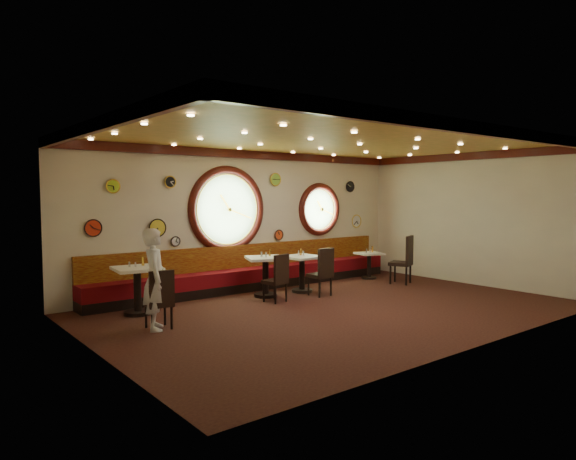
# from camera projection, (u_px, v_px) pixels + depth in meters

# --- Properties ---
(floor) EXTENTS (9.00, 6.00, 0.00)m
(floor) POSITION_uv_depth(u_px,v_px,m) (337.00, 309.00, 9.79)
(floor) COLOR black
(floor) RESTS_ON ground
(ceiling) EXTENTS (9.00, 6.00, 0.02)m
(ceiling) POSITION_uv_depth(u_px,v_px,m) (338.00, 140.00, 9.56)
(ceiling) COLOR gold
(ceiling) RESTS_ON wall_back
(wall_back) EXTENTS (9.00, 0.02, 3.20)m
(wall_back) POSITION_uv_depth(u_px,v_px,m) (249.00, 220.00, 12.02)
(wall_back) COLOR beige
(wall_back) RESTS_ON floor
(wall_front) EXTENTS (9.00, 0.02, 3.20)m
(wall_front) POSITION_uv_depth(u_px,v_px,m) (484.00, 236.00, 7.33)
(wall_front) COLOR beige
(wall_front) RESTS_ON floor
(wall_left) EXTENTS (0.02, 6.00, 3.20)m
(wall_left) POSITION_uv_depth(u_px,v_px,m) (96.00, 238.00, 6.89)
(wall_left) COLOR beige
(wall_left) RESTS_ON floor
(wall_right) EXTENTS (0.02, 6.00, 3.20)m
(wall_right) POSITION_uv_depth(u_px,v_px,m) (472.00, 219.00, 12.46)
(wall_right) COLOR beige
(wall_right) RESTS_ON floor
(molding_back) EXTENTS (9.00, 0.10, 0.18)m
(molding_back) POSITION_uv_depth(u_px,v_px,m) (250.00, 155.00, 11.88)
(molding_back) COLOR #3A0E0A
(molding_back) RESTS_ON wall_back
(molding_front) EXTENTS (9.00, 0.10, 0.18)m
(molding_front) POSITION_uv_depth(u_px,v_px,m) (483.00, 129.00, 7.26)
(molding_front) COLOR #3A0E0A
(molding_front) RESTS_ON wall_back
(molding_left) EXTENTS (0.10, 6.00, 0.18)m
(molding_left) POSITION_uv_depth(u_px,v_px,m) (96.00, 125.00, 6.82)
(molding_left) COLOR #3A0E0A
(molding_left) RESTS_ON wall_back
(molding_right) EXTENTS (0.10, 6.00, 0.18)m
(molding_right) POSITION_uv_depth(u_px,v_px,m) (472.00, 156.00, 12.32)
(molding_right) COLOR #3A0E0A
(molding_right) RESTS_ON wall_back
(banquette_base) EXTENTS (8.00, 0.55, 0.20)m
(banquette_base) POSITION_uv_depth(u_px,v_px,m) (256.00, 284.00, 11.91)
(banquette_base) COLOR black
(banquette_base) RESTS_ON floor
(banquette_seat) EXTENTS (8.00, 0.55, 0.30)m
(banquette_seat) POSITION_uv_depth(u_px,v_px,m) (256.00, 274.00, 11.89)
(banquette_seat) COLOR #5D0810
(banquette_seat) RESTS_ON banquette_base
(banquette_back) EXTENTS (8.00, 0.10, 0.55)m
(banquette_back) POSITION_uv_depth(u_px,v_px,m) (250.00, 256.00, 12.04)
(banquette_back) COLOR #631407
(banquette_back) RESTS_ON wall_back
(porthole_left_glass) EXTENTS (1.66, 0.02, 1.66)m
(porthole_left_glass) POSITION_uv_depth(u_px,v_px,m) (227.00, 209.00, 11.63)
(porthole_left_glass) COLOR #7EB36B
(porthole_left_glass) RESTS_ON wall_back
(porthole_left_frame) EXTENTS (1.98, 0.18, 1.98)m
(porthole_left_frame) POSITION_uv_depth(u_px,v_px,m) (227.00, 209.00, 11.62)
(porthole_left_frame) COLOR #3A0E0A
(porthole_left_frame) RESTS_ON wall_back
(porthole_left_ring) EXTENTS (1.61, 0.03, 1.61)m
(porthole_left_ring) POSITION_uv_depth(u_px,v_px,m) (228.00, 209.00, 11.60)
(porthole_left_ring) COLOR gold
(porthole_left_ring) RESTS_ON wall_back
(porthole_right_glass) EXTENTS (1.10, 0.02, 1.10)m
(porthole_right_glass) POSITION_uv_depth(u_px,v_px,m) (319.00, 209.00, 13.37)
(porthole_right_glass) COLOR #7EB36B
(porthole_right_glass) RESTS_ON wall_back
(porthole_right_frame) EXTENTS (1.38, 0.18, 1.38)m
(porthole_right_frame) POSITION_uv_depth(u_px,v_px,m) (319.00, 209.00, 13.35)
(porthole_right_frame) COLOR #3A0E0A
(porthole_right_frame) RESTS_ON wall_back
(porthole_right_ring) EXTENTS (1.09, 0.03, 1.09)m
(porthole_right_ring) POSITION_uv_depth(u_px,v_px,m) (320.00, 209.00, 13.33)
(porthole_right_ring) COLOR gold
(porthole_right_ring) RESTS_ON wall_back
(wall_clock_0) EXTENTS (0.36, 0.03, 0.36)m
(wall_clock_0) POSITION_uv_depth(u_px,v_px,m) (157.00, 228.00, 10.58)
(wall_clock_0) COLOR yellow
(wall_clock_0) RESTS_ON wall_back
(wall_clock_1) EXTENTS (0.34, 0.03, 0.34)m
(wall_clock_1) POSITION_uv_depth(u_px,v_px,m) (356.00, 221.00, 14.20)
(wall_clock_1) COLOR silver
(wall_clock_1) RESTS_ON wall_back
(wall_clock_2) EXTENTS (0.24, 0.03, 0.24)m
(wall_clock_2) POSITION_uv_depth(u_px,v_px,m) (279.00, 235.00, 12.55)
(wall_clock_2) COLOR #DD461A
(wall_clock_2) RESTS_ON wall_back
(wall_clock_3) EXTENTS (0.26, 0.03, 0.26)m
(wall_clock_3) POSITION_uv_depth(u_px,v_px,m) (113.00, 186.00, 9.96)
(wall_clock_3) COLOR #A4C828
(wall_clock_3) RESTS_ON wall_back
(wall_clock_4) EXTENTS (0.28, 0.03, 0.28)m
(wall_clock_4) POSITION_uv_depth(u_px,v_px,m) (350.00, 187.00, 13.98)
(wall_clock_4) COLOR black
(wall_clock_4) RESTS_ON wall_back
(wall_clock_5) EXTENTS (0.32, 0.03, 0.32)m
(wall_clock_5) POSITION_uv_depth(u_px,v_px,m) (93.00, 228.00, 9.77)
(wall_clock_5) COLOR red
(wall_clock_5) RESTS_ON wall_back
(wall_clock_6) EXTENTS (0.20, 0.03, 0.20)m
(wall_clock_6) POSITION_uv_depth(u_px,v_px,m) (175.00, 241.00, 10.84)
(wall_clock_6) COLOR white
(wall_clock_6) RESTS_ON wall_back
(wall_clock_7) EXTENTS (0.24, 0.03, 0.24)m
(wall_clock_7) POSITION_uv_depth(u_px,v_px,m) (170.00, 182.00, 10.70)
(wall_clock_7) COLOR black
(wall_clock_7) RESTS_ON wall_back
(wall_clock_8) EXTENTS (0.30, 0.03, 0.30)m
(wall_clock_8) POSITION_uv_depth(u_px,v_px,m) (275.00, 179.00, 12.39)
(wall_clock_8) COLOR #8ACA3F
(wall_clock_8) RESTS_ON wall_back
(table_a) EXTENTS (0.88, 0.88, 0.87)m
(table_a) POSITION_uv_depth(u_px,v_px,m) (137.00, 285.00, 9.34)
(table_a) COLOR black
(table_a) RESTS_ON floor
(table_b) EXTENTS (1.02, 1.02, 0.86)m
(table_b) POSITION_uv_depth(u_px,v_px,m) (266.00, 272.00, 10.97)
(table_b) COLOR black
(table_b) RESTS_ON floor
(table_c) EXTENTS (0.77, 0.77, 0.82)m
(table_c) POSITION_uv_depth(u_px,v_px,m) (302.00, 269.00, 11.49)
(table_c) COLOR black
(table_c) RESTS_ON floor
(table_d) EXTENTS (0.77, 0.77, 0.68)m
(table_d) POSITION_uv_depth(u_px,v_px,m) (369.00, 262.00, 13.32)
(table_d) COLOR black
(table_d) RESTS_ON floor
(chair_a) EXTENTS (0.45, 0.45, 0.60)m
(chair_a) POSITION_uv_depth(u_px,v_px,m) (160.00, 296.00, 8.28)
(chair_a) COLOR black
(chair_a) RESTS_ON floor
(chair_b) EXTENTS (0.48, 0.48, 0.61)m
(chair_b) POSITION_uv_depth(u_px,v_px,m) (278.00, 275.00, 10.38)
(chair_b) COLOR black
(chair_b) RESTS_ON floor
(chair_c) EXTENTS (0.45, 0.45, 0.65)m
(chair_c) POSITION_uv_depth(u_px,v_px,m) (323.00, 269.00, 11.01)
(chair_c) COLOR black
(chair_c) RESTS_ON floor
(chair_d) EXTENTS (0.65, 0.65, 0.73)m
(chair_d) POSITION_uv_depth(u_px,v_px,m) (405.00, 256.00, 12.52)
(chair_d) COLOR black
(chair_d) RESTS_ON floor
(condiment_a_salt) EXTENTS (0.03, 0.03, 0.09)m
(condiment_a_salt) POSITION_uv_depth(u_px,v_px,m) (129.00, 264.00, 9.32)
(condiment_a_salt) COLOR #BDBCC1
(condiment_a_salt) RESTS_ON table_a
(condiment_b_salt) EXTENTS (0.04, 0.04, 0.11)m
(condiment_b_salt) POSITION_uv_depth(u_px,v_px,m) (261.00, 254.00, 10.93)
(condiment_b_salt) COLOR #BBBBBF
(condiment_b_salt) RESTS_ON table_b
(condiment_c_salt) EXTENTS (0.04, 0.04, 0.11)m
(condiment_c_salt) POSITION_uv_depth(u_px,v_px,m) (298.00, 253.00, 11.52)
(condiment_c_salt) COLOR silver
(condiment_c_salt) RESTS_ON table_c
(condiment_d_salt) EXTENTS (0.04, 0.04, 0.11)m
(condiment_d_salt) POSITION_uv_depth(u_px,v_px,m) (366.00, 251.00, 13.24)
(condiment_d_salt) COLOR silver
(condiment_d_salt) RESTS_ON table_d
(condiment_a_pepper) EXTENTS (0.03, 0.03, 0.09)m
(condiment_a_pepper) POSITION_uv_depth(u_px,v_px,m) (135.00, 265.00, 9.31)
(condiment_a_pepper) COLOR silver
(condiment_a_pepper) RESTS_ON table_a
(condiment_b_pepper) EXTENTS (0.04, 0.04, 0.11)m
(condiment_b_pepper) POSITION_uv_depth(u_px,v_px,m) (266.00, 255.00, 10.88)
(condiment_b_pepper) COLOR silver
(condiment_b_pepper) RESTS_ON table_b
(condiment_c_pepper) EXTENTS (0.04, 0.04, 0.11)m
(condiment_c_pepper) POSITION_uv_depth(u_px,v_px,m) (303.00, 254.00, 11.43)
(condiment_c_pepper) COLOR silver
(condiment_c_pepper) RESTS_ON table_c
(condiment_d_pepper) EXTENTS (0.04, 0.04, 0.11)m
(condiment_d_pepper) POSITION_uv_depth(u_px,v_px,m) (370.00, 250.00, 13.33)
(condiment_d_pepper) COLOR silver
(condiment_d_pepper) RESTS_ON table_d
(condiment_a_bottle) EXTENTS (0.05, 0.05, 0.16)m
(condiment_a_bottle) POSITION_uv_depth(u_px,v_px,m) (143.00, 261.00, 9.50)
(condiment_a_bottle) COLOR gold
(condiment_a_bottle) RESTS_ON table_a
(condiment_b_bottle) EXTENTS (0.04, 0.04, 0.14)m
(condiment_b_bottle) POSITION_uv_depth(u_px,v_px,m) (270.00, 253.00, 11.09)
(condiment_b_bottle) COLOR gold
(condiment_b_bottle) RESTS_ON table_b
(condiment_c_bottle) EXTENTS (0.05, 0.05, 0.16)m
(condiment_c_bottle) POSITION_uv_depth(u_px,v_px,m) (301.00, 252.00, 11.57)
(condiment_c_bottle) COLOR orange
(condiment_c_bottle) RESTS_ON table_c
(condiment_d_bottle) EXTENTS (0.05, 0.05, 0.16)m
(condiment_d_bottle) POSITION_uv_depth(u_px,v_px,m) (372.00, 249.00, 13.40)
(condiment_d_bottle) COLOR gold
(condiment_d_bottle) RESTS_ON table_d
(waiter) EXTENTS (0.60, 0.71, 1.65)m
(waiter) POSITION_uv_depth(u_px,v_px,m) (155.00, 279.00, 8.28)
(waiter) COLOR white
(waiter) RESTS_ON floor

